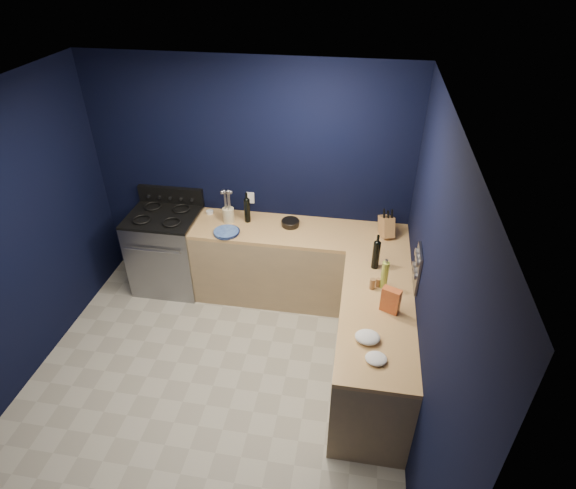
% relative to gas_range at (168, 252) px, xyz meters
% --- Properties ---
extents(floor, '(3.50, 3.50, 0.02)m').
position_rel_gas_range_xyz_m(floor, '(0.93, -1.42, -0.47)').
color(floor, '#AEA899').
rests_on(floor, ground).
extents(ceiling, '(3.50, 3.50, 0.02)m').
position_rel_gas_range_xyz_m(ceiling, '(0.93, -1.42, 2.15)').
color(ceiling, silver).
rests_on(ceiling, ground).
extents(wall_back, '(3.50, 0.02, 2.60)m').
position_rel_gas_range_xyz_m(wall_back, '(0.93, 0.34, 0.84)').
color(wall_back, black).
rests_on(wall_back, ground).
extents(wall_right, '(0.02, 3.50, 2.60)m').
position_rel_gas_range_xyz_m(wall_right, '(2.69, -1.42, 0.84)').
color(wall_right, black).
rests_on(wall_right, ground).
extents(cab_back, '(2.30, 0.63, 0.86)m').
position_rel_gas_range_xyz_m(cab_back, '(1.53, 0.02, -0.03)').
color(cab_back, '#A3855D').
rests_on(cab_back, floor).
extents(top_back, '(2.30, 0.63, 0.04)m').
position_rel_gas_range_xyz_m(top_back, '(1.53, 0.02, 0.42)').
color(top_back, '#9A6A37').
rests_on(top_back, cab_back).
extents(cab_right, '(0.63, 1.67, 0.86)m').
position_rel_gas_range_xyz_m(cab_right, '(2.37, -1.13, -0.03)').
color(cab_right, '#A3855D').
rests_on(cab_right, floor).
extents(top_right, '(0.63, 1.67, 0.04)m').
position_rel_gas_range_xyz_m(top_right, '(2.37, -1.13, 0.42)').
color(top_right, '#9A6A37').
rests_on(top_right, cab_right).
extents(gas_range, '(0.76, 0.66, 0.92)m').
position_rel_gas_range_xyz_m(gas_range, '(0.00, 0.00, 0.00)').
color(gas_range, gray).
rests_on(gas_range, floor).
extents(oven_door, '(0.59, 0.02, 0.42)m').
position_rel_gas_range_xyz_m(oven_door, '(0.00, -0.32, -0.01)').
color(oven_door, black).
rests_on(oven_door, gas_range).
extents(cooktop, '(0.76, 0.66, 0.03)m').
position_rel_gas_range_xyz_m(cooktop, '(0.00, 0.00, 0.48)').
color(cooktop, black).
rests_on(cooktop, gas_range).
extents(backguard, '(0.76, 0.06, 0.20)m').
position_rel_gas_range_xyz_m(backguard, '(0.00, 0.30, 0.58)').
color(backguard, black).
rests_on(backguard, gas_range).
extents(spice_panel, '(0.02, 0.28, 0.38)m').
position_rel_gas_range_xyz_m(spice_panel, '(2.67, -0.87, 0.72)').
color(spice_panel, gray).
rests_on(spice_panel, wall_right).
extents(wall_outlet, '(0.09, 0.02, 0.13)m').
position_rel_gas_range_xyz_m(wall_outlet, '(0.93, 0.32, 0.62)').
color(wall_outlet, white).
rests_on(wall_outlet, wall_back).
extents(plate_stack, '(0.29, 0.29, 0.03)m').
position_rel_gas_range_xyz_m(plate_stack, '(0.78, -0.17, 0.46)').
color(plate_stack, '#2E438E').
rests_on(plate_stack, top_back).
extents(ramekin, '(0.08, 0.08, 0.03)m').
position_rel_gas_range_xyz_m(ramekin, '(0.48, 0.21, 0.46)').
color(ramekin, white).
rests_on(ramekin, top_back).
extents(utensil_crock, '(0.15, 0.15, 0.16)m').
position_rel_gas_range_xyz_m(utensil_crock, '(0.74, 0.08, 0.52)').
color(utensil_crock, beige).
rests_on(utensil_crock, top_back).
extents(wine_bottle_back, '(0.07, 0.07, 0.27)m').
position_rel_gas_range_xyz_m(wine_bottle_back, '(0.94, 0.11, 0.57)').
color(wine_bottle_back, black).
rests_on(wine_bottle_back, top_back).
extents(lemon_basket, '(0.24, 0.24, 0.07)m').
position_rel_gas_range_xyz_m(lemon_basket, '(1.42, 0.09, 0.48)').
color(lemon_basket, black).
rests_on(lemon_basket, top_back).
extents(knife_block, '(0.19, 0.27, 0.26)m').
position_rel_gas_range_xyz_m(knife_block, '(2.44, 0.07, 0.55)').
color(knife_block, '#9A6C3C').
rests_on(knife_block, top_back).
extents(wine_bottle_right, '(0.07, 0.07, 0.28)m').
position_rel_gas_range_xyz_m(wine_bottle_right, '(2.33, -0.52, 0.58)').
color(wine_bottle_right, black).
rests_on(wine_bottle_right, top_right).
extents(oil_bottle, '(0.07, 0.07, 0.27)m').
position_rel_gas_range_xyz_m(oil_bottle, '(2.41, -0.81, 0.58)').
color(oil_bottle, '#9AAE3A').
rests_on(oil_bottle, top_right).
extents(spice_jar_near, '(0.06, 0.06, 0.11)m').
position_rel_gas_range_xyz_m(spice_jar_near, '(2.31, -0.85, 0.49)').
color(spice_jar_near, olive).
rests_on(spice_jar_near, top_right).
extents(spice_jar_far, '(0.05, 0.05, 0.08)m').
position_rel_gas_range_xyz_m(spice_jar_far, '(2.36, -0.81, 0.48)').
color(spice_jar_far, olive).
rests_on(spice_jar_far, top_right).
extents(crouton_bag, '(0.17, 0.13, 0.23)m').
position_rel_gas_range_xyz_m(crouton_bag, '(2.46, -1.12, 0.55)').
color(crouton_bag, '#A10514').
rests_on(crouton_bag, top_right).
extents(towel_front, '(0.22, 0.20, 0.07)m').
position_rel_gas_range_xyz_m(towel_front, '(2.29, -1.50, 0.47)').
color(towel_front, white).
rests_on(towel_front, top_right).
extents(towel_end, '(0.21, 0.20, 0.05)m').
position_rel_gas_range_xyz_m(towel_end, '(2.35, -1.70, 0.46)').
color(towel_end, white).
rests_on(towel_end, top_right).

